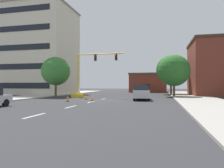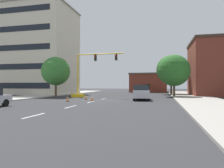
# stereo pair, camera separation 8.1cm
# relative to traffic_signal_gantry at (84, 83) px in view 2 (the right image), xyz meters

# --- Properties ---
(ground_plane) EXTENTS (160.00, 160.00, 0.00)m
(ground_plane) POSITION_rel_traffic_signal_gantry_xyz_m (3.92, -4.90, -2.19)
(ground_plane) COLOR #2D2D30
(sidewalk_left) EXTENTS (6.00, 56.00, 0.14)m
(sidewalk_left) POSITION_rel_traffic_signal_gantry_xyz_m (-8.75, 3.10, -2.12)
(sidewalk_left) COLOR #B2ADA3
(sidewalk_left) RESTS_ON ground_plane
(sidewalk_right) EXTENTS (6.00, 56.00, 0.14)m
(sidewalk_right) POSITION_rel_traffic_signal_gantry_xyz_m (16.60, 3.10, -2.12)
(sidewalk_right) COLOR #9E998E
(sidewalk_right) RESTS_ON ground_plane
(lane_stripe_seg_0) EXTENTS (0.16, 2.40, 0.01)m
(lane_stripe_seg_0) POSITION_rel_traffic_signal_gantry_xyz_m (3.92, -18.90, -2.19)
(lane_stripe_seg_0) COLOR silver
(lane_stripe_seg_0) RESTS_ON ground_plane
(lane_stripe_seg_1) EXTENTS (0.16, 2.40, 0.01)m
(lane_stripe_seg_1) POSITION_rel_traffic_signal_gantry_xyz_m (3.92, -13.40, -2.19)
(lane_stripe_seg_1) COLOR silver
(lane_stripe_seg_1) RESTS_ON ground_plane
(lane_stripe_seg_2) EXTENTS (0.16, 2.40, 0.01)m
(lane_stripe_seg_2) POSITION_rel_traffic_signal_gantry_xyz_m (3.92, -7.90, -2.19)
(lane_stripe_seg_2) COLOR silver
(lane_stripe_seg_2) RESTS_ON ground_plane
(lane_stripe_seg_3) EXTENTS (0.16, 2.40, 0.01)m
(lane_stripe_seg_3) POSITION_rel_traffic_signal_gantry_xyz_m (3.92, -2.40, -2.19)
(lane_stripe_seg_3) COLOR silver
(lane_stripe_seg_3) RESTS_ON ground_plane
(building_tall_left) EXTENTS (14.71, 11.84, 18.64)m
(building_tall_left) POSITION_rel_traffic_signal_gantry_xyz_m (-14.04, 9.60, 7.13)
(building_tall_left) COLOR beige
(building_tall_left) RESTS_ON ground_plane
(building_brick_center) EXTENTS (9.78, 9.39, 5.08)m
(building_brick_center) POSITION_rel_traffic_signal_gantry_xyz_m (8.54, 26.75, 0.36)
(building_brick_center) COLOR brown
(building_brick_center) RESTS_ON ground_plane
(traffic_signal_gantry) EXTENTS (8.23, 1.20, 6.83)m
(traffic_signal_gantry) POSITION_rel_traffic_signal_gantry_xyz_m (0.00, 0.00, 0.00)
(traffic_signal_gantry) COLOR yellow
(traffic_signal_gantry) RESTS_ON ground_plane
(tree_left_near) EXTENTS (4.56, 4.56, 6.46)m
(tree_left_near) POSITION_rel_traffic_signal_gantry_xyz_m (-4.59, -0.48, 1.98)
(tree_left_near) COLOR brown
(tree_left_near) RESTS_ON ground_plane
(tree_right_mid) EXTENTS (5.12, 5.12, 6.88)m
(tree_right_mid) POSITION_rel_traffic_signal_gantry_xyz_m (13.91, 4.39, 2.12)
(tree_right_mid) COLOR brown
(tree_right_mid) RESTS_ON ground_plane
(tree_right_far) EXTENTS (5.97, 5.97, 8.05)m
(tree_right_far) POSITION_rel_traffic_signal_gantry_xyz_m (13.86, 13.28, 2.87)
(tree_right_far) COLOR #4C3823
(tree_right_far) RESTS_ON ground_plane
(pickup_truck_silver) EXTENTS (2.45, 5.55, 1.99)m
(pickup_truck_silver) POSITION_rel_traffic_signal_gantry_xyz_m (9.31, -3.25, -1.22)
(pickup_truck_silver) COLOR #BCBCC1
(pickup_truck_silver) RESTS_ON ground_plane
(traffic_cone_roadside_a) EXTENTS (0.36, 0.36, 0.68)m
(traffic_cone_roadside_a) POSITION_rel_traffic_signal_gantry_xyz_m (1.07, -8.03, -1.86)
(traffic_cone_roadside_a) COLOR black
(traffic_cone_roadside_a) RESTS_ON ground_plane
(traffic_cone_roadside_b) EXTENTS (0.36, 0.36, 0.67)m
(traffic_cone_roadside_b) POSITION_rel_traffic_signal_gantry_xyz_m (2.00, -4.38, -1.87)
(traffic_cone_roadside_b) COLOR black
(traffic_cone_roadside_b) RESTS_ON ground_plane
(traffic_cone_roadside_c) EXTENTS (0.36, 0.36, 0.61)m
(traffic_cone_roadside_c) POSITION_rel_traffic_signal_gantry_xyz_m (3.64, -6.61, -1.90)
(traffic_cone_roadside_c) COLOR black
(traffic_cone_roadside_c) RESTS_ON ground_plane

